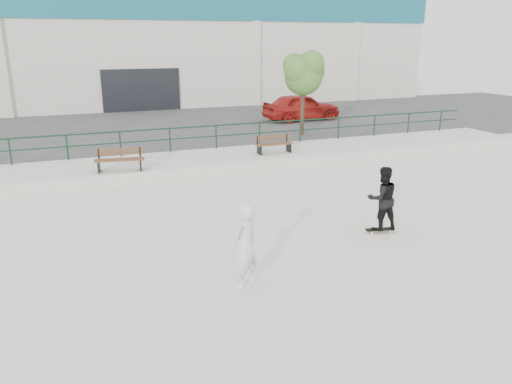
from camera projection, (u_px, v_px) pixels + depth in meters
name	position (u px, v px, depth m)	size (l,w,h in m)	color
ground	(313.00, 263.00, 11.65)	(120.00, 120.00, 0.00)	silver
ledge	(202.00, 163.00, 20.03)	(30.00, 3.00, 0.50)	beige
parking_strip	(161.00, 129.00, 27.59)	(60.00, 14.00, 0.50)	#373737
railing	(193.00, 133.00, 20.89)	(28.00, 0.06, 1.03)	#13351E
commercial_building	(122.00, 45.00, 38.77)	(44.20, 16.33, 8.00)	beige
bench_left	(120.00, 160.00, 17.75)	(1.79, 0.79, 0.80)	#4B2B1A
bench_right	(274.00, 144.00, 20.56)	(1.59, 0.47, 0.73)	#4B2B1A
tree	(304.00, 72.00, 23.69)	(2.27, 2.02, 4.03)	#402E20
red_car	(301.00, 107.00, 28.85)	(1.81, 4.51, 1.54)	maroon
skateboard	(380.00, 230.00, 13.49)	(0.80, 0.36, 0.09)	black
standing_skater	(382.00, 198.00, 13.23)	(0.84, 0.66, 1.74)	black
seated_skater	(245.00, 245.00, 10.35)	(0.67, 0.44, 1.83)	silver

